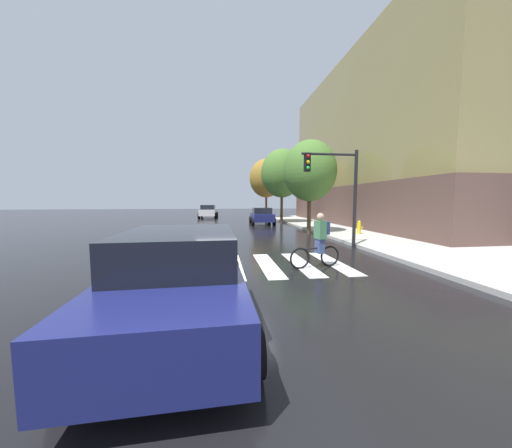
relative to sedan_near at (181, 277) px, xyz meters
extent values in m
plane|color=black|center=(1.07, 3.79, -0.82)|extent=(120.00, 120.00, 0.00)
cube|color=#B2AFA8|center=(9.82, 3.79, -0.75)|extent=(6.50, 50.00, 0.15)
cube|color=silver|center=(-1.19, 3.79, -0.81)|extent=(0.55, 3.24, 0.01)
cube|color=silver|center=(-0.08, 3.79, -0.81)|extent=(0.55, 3.24, 0.01)
cube|color=silver|center=(1.03, 3.79, -0.81)|extent=(0.55, 3.24, 0.01)
cube|color=silver|center=(2.14, 3.79, -0.81)|extent=(0.55, 3.24, 0.01)
cube|color=silver|center=(3.25, 3.79, -0.81)|extent=(0.55, 3.24, 0.01)
cube|color=silver|center=(4.36, 3.79, -0.81)|extent=(0.55, 3.24, 0.01)
cube|color=navy|center=(0.00, 0.04, -0.13)|extent=(1.96, 4.64, 0.70)
cube|color=black|center=(0.00, -0.11, 0.49)|extent=(1.70, 2.24, 0.55)
cylinder|color=black|center=(-1.00, 1.48, -0.48)|extent=(0.26, 0.69, 0.68)
cylinder|color=black|center=(0.93, 1.53, -0.48)|extent=(0.26, 0.69, 0.68)
cylinder|color=black|center=(-0.93, -1.46, -0.48)|extent=(0.26, 0.69, 0.68)
cylinder|color=black|center=(1.00, -1.41, -0.48)|extent=(0.26, 0.69, 0.68)
cube|color=navy|center=(4.26, 18.36, -0.18)|extent=(1.85, 4.29, 0.64)
cube|color=black|center=(4.26, 18.22, 0.39)|extent=(1.59, 2.08, 0.51)
cylinder|color=black|center=(3.42, 19.74, -0.51)|extent=(0.24, 0.63, 0.63)
cylinder|color=black|center=(5.19, 19.68, -0.51)|extent=(0.24, 0.63, 0.63)
cylinder|color=black|center=(3.33, 17.03, -0.51)|extent=(0.24, 0.63, 0.63)
cylinder|color=black|center=(5.10, 16.97, -0.51)|extent=(0.24, 0.63, 0.63)
cube|color=silver|center=(-0.79, 27.67, -0.14)|extent=(2.03, 4.61, 0.69)
cube|color=black|center=(-0.80, 27.52, 0.47)|extent=(1.72, 2.24, 0.54)
cylinder|color=black|center=(-1.67, 29.16, -0.49)|extent=(0.27, 0.68, 0.67)
cylinder|color=black|center=(0.22, 29.08, -0.49)|extent=(0.27, 0.68, 0.67)
cylinder|color=black|center=(-1.81, 26.27, -0.49)|extent=(0.27, 0.68, 0.67)
cylinder|color=black|center=(0.08, 26.18, -0.49)|extent=(0.27, 0.68, 0.67)
torus|color=black|center=(4.05, 3.35, -0.49)|extent=(0.66, 0.17, 0.66)
torus|color=black|center=(3.01, 3.17, -0.49)|extent=(0.66, 0.17, 0.66)
cylinder|color=black|center=(3.53, 3.26, -0.21)|extent=(0.89, 0.20, 0.05)
cylinder|color=black|center=(3.68, 3.28, -0.14)|extent=(0.04, 0.04, 0.45)
cube|color=#384772|center=(3.68, 3.28, -0.09)|extent=(0.25, 0.31, 0.56)
cube|color=#3F724C|center=(3.68, 3.28, 0.36)|extent=(0.30, 0.40, 0.56)
sphere|color=tan|center=(3.68, 3.28, 0.76)|extent=(0.22, 0.22, 0.22)
cube|color=navy|center=(3.86, 3.31, 0.41)|extent=(0.21, 0.30, 0.40)
cylinder|color=black|center=(6.40, 6.25, 1.28)|extent=(0.14, 0.14, 4.20)
cylinder|color=black|center=(5.20, 6.25, 3.18)|extent=(2.40, 0.10, 0.10)
cube|color=black|center=(4.24, 6.25, 2.83)|extent=(0.24, 0.20, 0.76)
sphere|color=red|center=(4.24, 6.14, 3.07)|extent=(0.14, 0.14, 0.14)
sphere|color=gold|center=(4.24, 6.14, 2.83)|extent=(0.14, 0.14, 0.14)
sphere|color=green|center=(4.24, 6.14, 2.59)|extent=(0.14, 0.14, 0.14)
cylinder|color=gold|center=(8.61, 9.75, -0.35)|extent=(0.22, 0.22, 0.65)
sphere|color=gold|center=(8.61, 9.75, 0.02)|extent=(0.18, 0.18, 0.18)
cylinder|color=gold|center=(8.77, 9.75, -0.31)|extent=(0.12, 0.09, 0.09)
cylinder|color=#4C3823|center=(6.13, 11.29, 0.48)|extent=(0.24, 0.24, 2.60)
ellipsoid|color=#47722D|center=(6.13, 11.29, 3.07)|extent=(3.24, 3.24, 3.72)
cylinder|color=#4C3823|center=(6.16, 18.75, 0.69)|extent=(0.24, 0.24, 3.01)
ellipsoid|color=#47722D|center=(6.16, 18.75, 3.69)|extent=(3.75, 3.75, 4.31)
cylinder|color=#4C3823|center=(6.02, 26.03, 0.75)|extent=(0.24, 0.24, 3.14)
ellipsoid|color=olive|center=(6.02, 26.03, 3.88)|extent=(3.90, 3.90, 4.49)
cube|color=brown|center=(19.42, 16.10, 0.78)|extent=(18.80, 22.08, 3.20)
cube|color=olive|center=(19.42, 16.10, 7.34)|extent=(18.43, 21.64, 9.92)
camera|label=1|loc=(0.65, -4.31, 1.24)|focal=18.27mm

